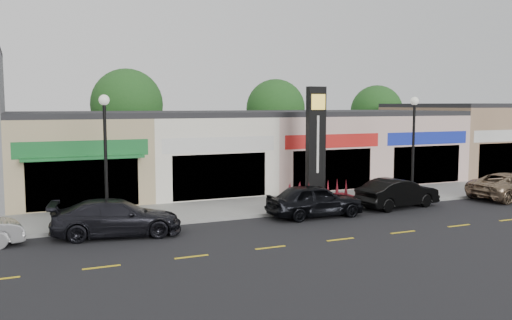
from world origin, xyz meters
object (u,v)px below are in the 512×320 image
object	(u,v)px
car_gold_suv	(512,186)
car_dark_sedan	(117,218)
lamp_west_near	(105,147)
car_black_sedan	(315,200)
lamp_east_near	(414,137)
car_black_conv	(398,193)
pylon_sign	(316,161)

from	to	relation	value
car_gold_suv	car_dark_sedan	bearing A→B (deg)	84.77
lamp_west_near	car_black_sedan	world-z (taller)	lamp_west_near
lamp_east_near	car_dark_sedan	distance (m)	16.14
lamp_east_near	car_black_conv	world-z (taller)	lamp_east_near
lamp_west_near	pylon_sign	world-z (taller)	pylon_sign
car_dark_sedan	car_black_conv	size ratio (longest dim) A/B	1.12
lamp_west_near	car_dark_sedan	xyz separation A→B (m)	(0.16, -1.41, -2.74)
lamp_east_near	car_gold_suv	world-z (taller)	lamp_east_near
car_dark_sedan	car_black_conv	world-z (taller)	car_black_conv
pylon_sign	car_black_sedan	bearing A→B (deg)	-120.08
car_dark_sedan	car_black_sedan	world-z (taller)	car_black_sedan
car_dark_sedan	car_black_sedan	bearing A→B (deg)	-80.10
lamp_east_near	car_dark_sedan	world-z (taller)	lamp_east_near
lamp_east_near	car_black_sedan	distance (m)	7.41
pylon_sign	car_black_sedan	distance (m)	3.83
car_black_sedan	car_black_conv	distance (m)	5.00
pylon_sign	car_gold_suv	size ratio (longest dim) A/B	1.15
lamp_west_near	car_black_conv	distance (m)	14.52
car_black_sedan	car_black_conv	world-z (taller)	car_black_sedan
lamp_west_near	car_black_conv	xyz separation A→B (m)	(14.22, -1.04, -2.73)
lamp_west_near	car_dark_sedan	bearing A→B (deg)	-83.64
car_gold_suv	car_black_conv	bearing A→B (deg)	81.50
pylon_sign	car_gold_suv	xyz separation A→B (m)	(10.67, -3.20, -1.55)
lamp_west_near	car_black_sedan	bearing A→B (deg)	-8.32
car_black_sedan	car_gold_suv	distance (m)	12.43
car_dark_sedan	car_black_conv	xyz separation A→B (m)	(14.07, 0.37, 0.01)
lamp_west_near	lamp_east_near	bearing A→B (deg)	0.00
lamp_east_near	car_dark_sedan	bearing A→B (deg)	-174.90
lamp_west_near	car_dark_sedan	world-z (taller)	lamp_west_near
pylon_sign	car_dark_sedan	world-z (taller)	pylon_sign
pylon_sign	car_gold_suv	distance (m)	11.24
car_dark_sedan	car_gold_suv	bearing A→B (deg)	-80.73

